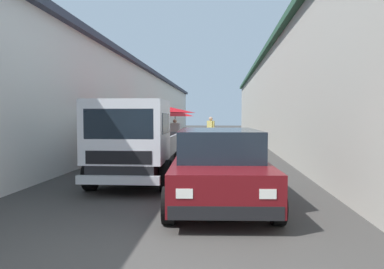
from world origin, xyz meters
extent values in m
plane|color=#3D3A38|center=(13.50, 0.00, 0.00)|extent=(90.00, 90.00, 0.00)
cube|color=silver|center=(15.75, 7.02, 2.22)|extent=(49.50, 7.00, 4.45)
cube|color=#383D4C|center=(15.75, 7.02, 4.57)|extent=(49.80, 7.50, 0.24)
cube|color=#A39E93|center=(15.75, -7.02, 2.54)|extent=(49.50, 7.00, 5.09)
cube|color=#284C38|center=(15.75, -7.02, 5.21)|extent=(49.80, 7.50, 0.24)
cylinder|color=#9E9EA3|center=(8.05, 1.60, 1.11)|extent=(0.06, 0.06, 2.21)
cone|color=red|center=(8.05, 1.60, 2.03)|extent=(2.83, 2.83, 0.37)
sphere|color=#9E9EA3|center=(8.05, 1.60, 2.25)|extent=(0.07, 0.07, 0.07)
cube|color=brown|center=(7.98, 1.66, 0.40)|extent=(0.87, 0.73, 0.81)
sphere|color=orange|center=(8.17, 1.47, 0.85)|extent=(0.09, 0.09, 0.09)
sphere|color=orange|center=(8.24, 1.69, 0.85)|extent=(0.09, 0.09, 0.09)
sphere|color=orange|center=(7.90, 1.70, 0.91)|extent=(0.09, 0.09, 0.09)
sphere|color=orange|center=(7.86, 1.71, 0.85)|extent=(0.09, 0.09, 0.09)
sphere|color=orange|center=(7.80, 1.56, 0.85)|extent=(0.09, 0.09, 0.09)
sphere|color=orange|center=(7.78, 1.67, 0.85)|extent=(0.09, 0.09, 0.09)
cylinder|color=#9E9EA3|center=(19.15, 1.98, 1.05)|extent=(0.06, 0.06, 2.09)
cone|color=red|center=(19.15, 1.98, 1.89)|extent=(2.49, 2.49, 0.40)
sphere|color=#9E9EA3|center=(19.15, 1.98, 2.13)|extent=(0.07, 0.07, 0.07)
cube|color=#9E7547|center=(19.39, 1.97, 0.42)|extent=(0.80, 0.73, 0.83)
sphere|color=orange|center=(19.51, 1.95, 0.93)|extent=(0.09, 0.09, 0.09)
sphere|color=orange|center=(19.40, 1.98, 0.88)|extent=(0.09, 0.09, 0.09)
sphere|color=orange|center=(19.40, 1.83, 0.88)|extent=(0.09, 0.09, 0.09)
cylinder|color=#9E9EA3|center=(12.85, 1.59, 1.09)|extent=(0.06, 0.06, 2.18)
cone|color=red|center=(12.85, 1.59, 2.03)|extent=(2.87, 2.87, 0.32)
sphere|color=#9E9EA3|center=(12.85, 1.59, 2.22)|extent=(0.07, 0.07, 0.07)
cube|color=olive|center=(12.78, 1.71, 0.36)|extent=(0.88, 0.60, 0.73)
sphere|color=orange|center=(12.88, 1.55, 0.83)|extent=(0.09, 0.09, 0.09)
sphere|color=orange|center=(12.67, 1.71, 0.77)|extent=(0.09, 0.09, 0.09)
sphere|color=orange|center=(12.57, 1.62, 0.77)|extent=(0.09, 0.09, 0.09)
sphere|color=orange|center=(13.00, 1.76, 0.77)|extent=(0.09, 0.09, 0.09)
cube|color=#600F14|center=(2.99, -1.06, 0.57)|extent=(4.00, 1.96, 0.64)
cube|color=#19232D|center=(3.14, -1.05, 1.17)|extent=(2.43, 1.66, 0.56)
cube|color=black|center=(1.08, -1.18, 0.35)|extent=(0.20, 1.65, 0.20)
cube|color=silver|center=(1.10, -1.77, 0.63)|extent=(0.07, 0.24, 0.14)
cube|color=silver|center=(1.03, -0.60, 0.63)|extent=(0.07, 0.24, 0.14)
cylinder|color=black|center=(1.72, -2.00, 0.30)|extent=(0.61, 0.24, 0.60)
cylinder|color=black|center=(1.61, -0.29, 0.30)|extent=(0.61, 0.24, 0.60)
cylinder|color=black|center=(4.37, -1.84, 0.30)|extent=(0.61, 0.24, 0.60)
cylinder|color=black|center=(4.26, -0.12, 0.30)|extent=(0.61, 0.24, 0.60)
cube|color=black|center=(5.61, 1.05, 0.50)|extent=(4.83, 1.56, 0.36)
cube|color=silver|center=(3.98, 1.02, 1.38)|extent=(1.57, 1.78, 1.40)
cube|color=#19232D|center=(3.24, 1.01, 1.55)|extent=(0.09, 1.47, 0.63)
cube|color=#19232D|center=(3.98, 1.02, 1.55)|extent=(1.08, 1.79, 0.45)
cube|color=black|center=(3.23, 1.01, 0.86)|extent=(0.08, 1.40, 0.28)
cube|color=silver|center=(3.15, 1.01, 0.40)|extent=(0.15, 1.75, 0.18)
cube|color=gray|center=(6.44, 0.24, 0.93)|extent=(3.16, 0.12, 0.50)
cube|color=gray|center=(6.41, 1.89, 0.93)|extent=(3.16, 0.12, 0.50)
cube|color=gray|center=(7.98, 1.09, 0.93)|extent=(0.09, 1.65, 0.50)
cylinder|color=black|center=(3.99, 0.15, 0.36)|extent=(0.72, 0.23, 0.72)
cylinder|color=black|center=(3.96, 1.90, 0.36)|extent=(0.72, 0.23, 0.72)
cylinder|color=black|center=(7.07, 0.20, 0.36)|extent=(0.72, 0.23, 0.72)
cylinder|color=black|center=(7.03, 1.95, 0.36)|extent=(0.72, 0.23, 0.72)
cylinder|color=navy|center=(14.59, 1.31, 0.38)|extent=(0.14, 0.14, 0.76)
cylinder|color=navy|center=(14.59, 1.46, 0.38)|extent=(0.14, 0.14, 0.76)
cube|color=white|center=(14.59, 1.38, 1.05)|extent=(0.22, 0.45, 0.57)
sphere|color=tan|center=(14.59, 1.38, 1.44)|extent=(0.21, 0.21, 0.21)
cylinder|color=white|center=(14.58, 1.11, 1.08)|extent=(0.08, 0.08, 0.52)
cylinder|color=white|center=(14.60, 1.66, 1.08)|extent=(0.08, 0.08, 0.52)
cylinder|color=navy|center=(16.53, -0.51, 0.41)|extent=(0.14, 0.14, 0.82)
cylinder|color=navy|center=(16.66, -0.40, 0.41)|extent=(0.14, 0.14, 0.82)
cube|color=#D8C666|center=(16.59, -0.45, 1.13)|extent=(0.49, 0.46, 0.62)
sphere|color=tan|center=(16.59, -0.45, 1.55)|extent=(0.23, 0.23, 0.23)
cylinder|color=#D8C666|center=(16.37, -0.64, 1.16)|extent=(0.08, 0.08, 0.55)
cylinder|color=#D8C666|center=(16.81, -0.27, 1.16)|extent=(0.08, 0.08, 0.55)
cylinder|color=black|center=(7.05, -1.49, 0.22)|extent=(0.45, 0.20, 0.44)
cylinder|color=black|center=(5.84, -1.82, 0.22)|extent=(0.45, 0.22, 0.44)
cube|color=black|center=(6.40, -1.66, 0.27)|extent=(0.94, 0.51, 0.08)
ellipsoid|color=black|center=(6.11, -1.74, 0.64)|extent=(0.61, 0.40, 0.20)
cube|color=black|center=(7.00, -1.50, 0.67)|extent=(0.22, 0.35, 0.56)
cylinder|color=silver|center=(6.93, -1.52, 0.77)|extent=(0.28, 0.13, 0.68)
cylinder|color=black|center=(6.86, -1.54, 1.12)|extent=(0.54, 0.18, 0.04)
camera|label=1|loc=(-3.84, -1.13, 1.72)|focal=32.80mm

